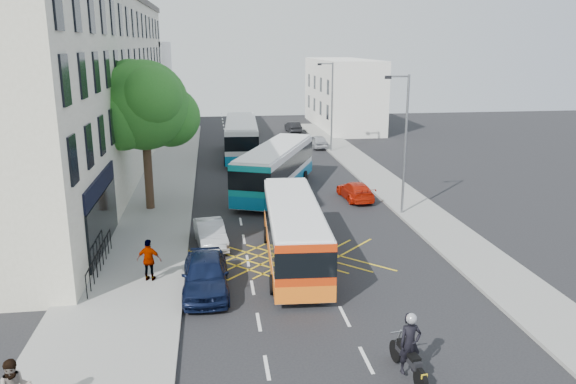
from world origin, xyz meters
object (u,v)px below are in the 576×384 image
object	(u,v)px
distant_car_silver	(318,141)
bus_mid	(276,169)
distant_car_dark	(293,127)
lamp_far	(331,102)
bus_near	(294,232)
lamp_near	(404,138)
parked_car_silver	(210,234)
bus_far	(241,138)
parked_car_blue	(205,274)
red_hatchback	(355,191)
motorbike	(409,347)
pedestrian_far	(149,260)
distant_car_grey	(245,130)
street_tree	(144,106)

from	to	relation	value
distant_car_silver	bus_mid	bearing A→B (deg)	68.62
distant_car_silver	distant_car_dark	world-z (taller)	distant_car_silver
lamp_far	bus_near	size ratio (longest dim) A/B	0.78
lamp_near	parked_car_silver	distance (m)	12.35
distant_car_dark	distant_car_silver	bearing A→B (deg)	91.20
bus_far	parked_car_blue	world-z (taller)	bus_far
parked_car_silver	red_hatchback	size ratio (longest dim) A/B	0.95
bus_near	bus_far	size ratio (longest dim) A/B	0.86
bus_mid	parked_car_silver	size ratio (longest dim) A/B	3.01
lamp_far	motorbike	distance (m)	36.59
motorbike	parked_car_silver	xyz separation A→B (m)	(-5.91, 12.35, -0.36)
bus_far	motorbike	bearing A→B (deg)	-82.10
distant_car_silver	parked_car_blue	bearing A→B (deg)	70.26
bus_mid	pedestrian_far	size ratio (longest dim) A/B	6.37
parked_car_blue	distant_car_dark	size ratio (longest dim) A/B	1.25
bus_near	distant_car_silver	bearing A→B (deg)	80.28
distant_car_grey	parked_car_silver	bearing A→B (deg)	-95.93
bus_far	distant_car_silver	world-z (taller)	bus_far
bus_far	pedestrian_far	world-z (taller)	bus_far
lamp_far	distant_car_grey	world-z (taller)	lamp_far
street_tree	lamp_near	xyz separation A→B (m)	(14.71, -2.97, -1.68)
motorbike	distant_car_silver	bearing A→B (deg)	76.50
bus_near	distant_car_grey	size ratio (longest dim) A/B	2.27
distant_car_grey	motorbike	bearing A→B (deg)	-87.03
lamp_near	bus_mid	bearing A→B (deg)	137.68
bus_mid	distant_car_silver	size ratio (longest dim) A/B	3.12
bus_mid	pedestrian_far	xyz separation A→B (m)	(-6.94, -14.07, -0.63)
lamp_near	pedestrian_far	xyz separation A→B (m)	(-13.63, -7.97, -3.57)
lamp_near	lamp_far	bearing A→B (deg)	90.00
motorbike	red_hatchback	size ratio (longest dim) A/B	0.59
parked_car_silver	distant_car_silver	size ratio (longest dim) A/B	1.04
distant_car_grey	pedestrian_far	size ratio (longest dim) A/B	2.50
parked_car_blue	parked_car_silver	distance (m)	5.48
bus_far	parked_car_silver	size ratio (longest dim) A/B	3.11
distant_car_dark	bus_near	bearing A→B (deg)	77.29
bus_mid	red_hatchback	distance (m)	5.58
bus_mid	distant_car_grey	bearing A→B (deg)	113.45
lamp_near	distant_car_dark	bearing A→B (deg)	93.00
lamp_near	motorbike	xyz separation A→B (m)	(-5.19, -16.04, -3.63)
bus_far	parked_car_silver	distance (m)	22.67
bus_near	parked_car_blue	xyz separation A→B (m)	(-4.01, -2.72, -0.71)
lamp_near	red_hatchback	bearing A→B (deg)	115.34
distant_car_grey	red_hatchback	bearing A→B (deg)	-78.14
parked_car_blue	distant_car_grey	xyz separation A→B (m)	(4.08, 39.99, -0.16)
distant_car_grey	distant_car_dark	world-z (taller)	distant_car_grey
bus_far	bus_mid	bearing A→B (deg)	-80.04
motorbike	red_hatchback	xyz separation A→B (m)	(3.42, 19.76, -0.41)
bus_far	parked_car_silver	world-z (taller)	bus_far
street_tree	bus_mid	size ratio (longest dim) A/B	0.77
lamp_near	parked_car_silver	bearing A→B (deg)	-161.63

